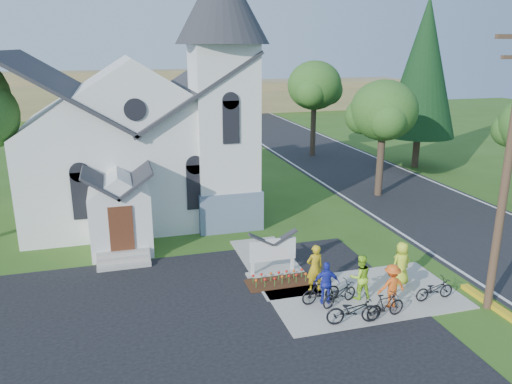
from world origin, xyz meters
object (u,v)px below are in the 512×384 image
object	(u,v)px
bike_4	(434,289)
bike_1	(321,291)
bike_3	(386,306)
cyclist_3	(392,286)
church_sign	(273,250)
cyclist_1	(360,277)
bike_2	(339,294)
cyclist_2	(326,283)
utility_pole	(510,159)
cyclist_4	(401,263)
bike_0	(353,310)
cyclist_0	(315,268)

from	to	relation	value
bike_4	bike_1	bearing A→B (deg)	75.48
bike_3	bike_4	distance (m)	2.46
cyclist_3	church_sign	bearing A→B (deg)	-50.82
cyclist_3	bike_3	bearing A→B (deg)	46.92
cyclist_1	bike_2	xyz separation A→B (m)	(-0.91, -0.24, -0.42)
bike_1	cyclist_2	bearing A→B (deg)	-128.42
utility_pole	cyclist_4	distance (m)	5.52
cyclist_1	cyclist_4	bearing A→B (deg)	-162.88
bike_3	bike_4	xyz separation A→B (m)	(2.37, 0.66, -0.05)
bike_1	church_sign	bearing A→B (deg)	11.73
church_sign	bike_1	world-z (taller)	church_sign
bike_0	cyclist_1	bearing A→B (deg)	-26.66
bike_4	cyclist_2	bearing A→B (deg)	76.37
church_sign	cyclist_1	distance (m)	3.76
cyclist_2	cyclist_4	world-z (taller)	cyclist_4
cyclist_2	cyclist_3	distance (m)	2.27
bike_0	bike_4	distance (m)	3.65
bike_4	bike_3	bearing A→B (deg)	103.65
utility_pole	cyclist_4	world-z (taller)	utility_pole
cyclist_1	cyclist_2	size ratio (longest dim) A/B	1.05
bike_0	cyclist_1	world-z (taller)	cyclist_1
church_sign	cyclist_4	size ratio (longest dim) A/B	1.29
cyclist_1	cyclist_2	distance (m)	1.34
cyclist_1	bike_1	distance (m)	1.54
church_sign	bike_3	bearing A→B (deg)	-59.51
cyclist_3	bike_3	world-z (taller)	cyclist_3
bike_2	cyclist_1	bearing A→B (deg)	-95.69
cyclist_0	cyclist_2	xyz separation A→B (m)	(0.02, -1.03, -0.12)
cyclist_2	cyclist_4	xyz separation A→B (m)	(3.41, 0.65, 0.06)
bike_0	cyclist_3	size ratio (longest dim) A/B	1.14
bike_2	cyclist_3	xyz separation A→B (m)	(1.69, -0.62, 0.38)
bike_2	cyclist_4	size ratio (longest dim) A/B	0.93
utility_pole	cyclist_1	world-z (taller)	utility_pole
cyclist_1	cyclist_0	bearing A→B (deg)	-35.20
cyclist_3	cyclist_4	size ratio (longest dim) A/B	0.93
bike_0	bike_4	world-z (taller)	bike_0
cyclist_1	bike_3	world-z (taller)	cyclist_1
church_sign	cyclist_3	size ratio (longest dim) A/B	1.38
bike_2	bike_1	bearing A→B (deg)	43.08
church_sign	bike_4	bearing A→B (deg)	-36.98
cyclist_1	bike_2	world-z (taller)	cyclist_1
cyclist_2	bike_4	distance (m)	4.01
bike_3	bike_4	bearing A→B (deg)	-82.14
cyclist_2	bike_4	world-z (taller)	cyclist_2
bike_0	bike_4	bearing A→B (deg)	-72.22
cyclist_3	bike_4	world-z (taller)	cyclist_3
cyclist_1	cyclist_3	distance (m)	1.16
bike_1	cyclist_3	xyz separation A→B (m)	(2.27, -0.91, 0.34)
bike_1	cyclist_2	distance (m)	0.39
utility_pole	bike_1	xyz separation A→B (m)	(-5.66, 1.87, -4.90)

